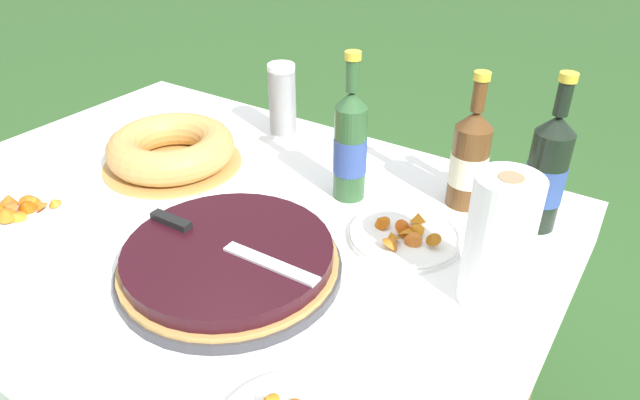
% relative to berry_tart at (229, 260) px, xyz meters
% --- Properties ---
extents(garden_table, '(1.41, 1.03, 0.73)m').
position_rel_berry_tart_xyz_m(garden_table, '(-0.17, 0.13, -0.10)').
color(garden_table, brown).
rests_on(garden_table, ground_plane).
extents(tablecloth, '(1.42, 1.04, 0.10)m').
position_rel_berry_tart_xyz_m(tablecloth, '(-0.17, 0.13, -0.04)').
color(tablecloth, white).
rests_on(tablecloth, garden_table).
extents(berry_tart, '(0.41, 0.41, 0.06)m').
position_rel_berry_tart_xyz_m(berry_tart, '(0.00, 0.00, 0.00)').
color(berry_tart, '#38383D').
rests_on(berry_tart, tablecloth).
extents(serving_knife, '(0.38, 0.03, 0.01)m').
position_rel_berry_tart_xyz_m(serving_knife, '(-0.03, -0.00, 0.04)').
color(serving_knife, silver).
rests_on(serving_knife, berry_tart).
extents(bundt_cake, '(0.34, 0.34, 0.09)m').
position_rel_berry_tart_xyz_m(bundt_cake, '(-0.40, 0.24, 0.02)').
color(bundt_cake, tan).
rests_on(bundt_cake, tablecloth).
extents(cup_stack, '(0.07, 0.07, 0.20)m').
position_rel_berry_tart_xyz_m(cup_stack, '(-0.27, 0.53, 0.07)').
color(cup_stack, white).
rests_on(cup_stack, tablecloth).
extents(cider_bottle_green, '(0.07, 0.07, 0.33)m').
position_rel_berry_tart_xyz_m(cider_bottle_green, '(0.04, 0.36, 0.10)').
color(cider_bottle_green, '#2D562D').
rests_on(cider_bottle_green, tablecloth).
extents(cider_bottle_amber, '(0.08, 0.08, 0.30)m').
position_rel_berry_tart_xyz_m(cider_bottle_amber, '(0.27, 0.47, 0.08)').
color(cider_bottle_amber, brown).
rests_on(cider_bottle_amber, tablecloth).
extents(juice_bottle_red, '(0.08, 0.08, 0.33)m').
position_rel_berry_tart_xyz_m(juice_bottle_red, '(0.42, 0.47, 0.10)').
color(juice_bottle_red, black).
rests_on(juice_bottle_red, tablecloth).
extents(snack_plate_left, '(0.23, 0.23, 0.06)m').
position_rel_berry_tart_xyz_m(snack_plate_left, '(0.22, 0.27, -0.02)').
color(snack_plate_left, white).
rests_on(snack_plate_left, tablecloth).
extents(snack_plate_right, '(0.21, 0.21, 0.06)m').
position_rel_berry_tart_xyz_m(snack_plate_right, '(-0.50, -0.09, -0.01)').
color(snack_plate_right, white).
rests_on(snack_plate_right, tablecloth).
extents(paper_towel_roll, '(0.11, 0.11, 0.24)m').
position_rel_berry_tart_xyz_m(paper_towel_roll, '(0.42, 0.20, 0.09)').
color(paper_towel_roll, white).
rests_on(paper_towel_roll, tablecloth).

